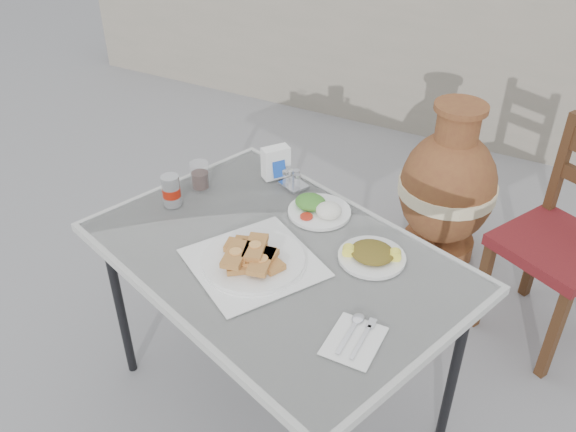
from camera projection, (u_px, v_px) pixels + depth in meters
The scene contains 13 objects.
ground at pixel (284, 405), 2.30m from camera, with size 80.00×80.00×0.00m, color gray.
cafe_table at pixel (276, 264), 1.94m from camera, with size 1.37×1.13×0.72m.
pide_plate at pixel (253, 254), 1.85m from camera, with size 0.49×0.49×0.07m.
salad_rice_plate at pixel (319, 208), 2.08m from camera, with size 0.22×0.22×0.05m.
salad_chopped_plate at pixel (372, 254), 1.87m from camera, with size 0.21×0.21×0.04m.
soda_can at pixel (171, 191), 2.10m from camera, with size 0.06×0.06×0.11m.
cola_glass at pixel (200, 177), 2.20m from camera, with size 0.07×0.07×0.10m.
napkin_holder at pixel (276, 162), 2.26m from camera, with size 0.10×0.11×0.12m.
condiment_caddy at pixel (293, 181), 2.22m from camera, with size 0.12×0.11×0.07m.
cutlery_napkin at pixel (355, 337), 1.61m from camera, with size 0.14×0.19×0.01m.
chair at pixel (565, 240), 2.37m from camera, with size 0.54×0.54×0.91m.
terracotta_urn at pixel (447, 189), 2.86m from camera, with size 0.46×0.46×0.80m.
back_wall at pixel (478, 50), 3.76m from camera, with size 6.00×0.25×1.20m, color gray.
Camera 1 is at (0.72, -1.29, 1.90)m, focal length 38.00 mm.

